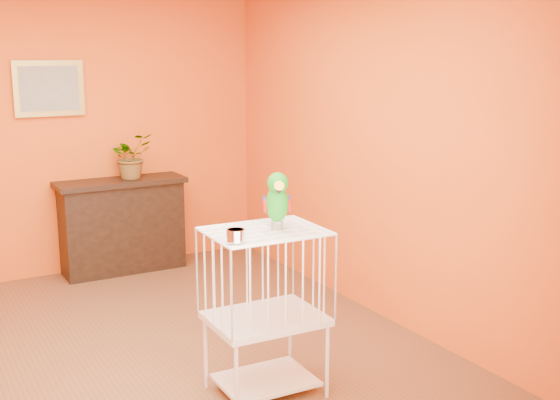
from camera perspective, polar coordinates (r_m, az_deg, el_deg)
ground at (r=5.01m, az=-11.67°, el=-12.76°), size 4.50×4.50×0.00m
room_shell at (r=4.59m, az=-12.50°, el=5.53°), size 4.50×4.50×4.50m
console_cabinet at (r=6.87m, az=-12.69°, el=-2.03°), size 1.20×0.43×0.89m
potted_plant at (r=6.77m, az=-11.96°, el=3.09°), size 0.50×0.52×0.33m
framed_picture at (r=6.72m, az=-18.26°, el=8.61°), size 0.62×0.04×0.50m
birdcage at (r=4.30m, az=-1.20°, el=-8.94°), size 0.69×0.54×1.04m
feed_cup at (r=3.88m, az=-3.62°, el=-2.91°), size 0.10×0.10×0.07m
parrot at (r=4.14m, az=-0.23°, el=0.00°), size 0.21×0.31×0.35m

